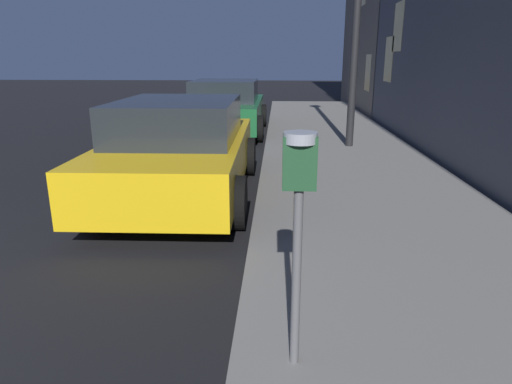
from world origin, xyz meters
The scene contains 3 objects.
parking_meter centered at (4.41, 0.14, 1.26)m, with size 0.19×0.19×1.47m.
car_yellow_cab centered at (2.85, 4.13, 0.72)m, with size 2.14×4.30×1.43m.
car_green centered at (2.85, 10.00, 0.71)m, with size 2.13×4.28×1.43m.
Camera 1 is at (4.29, -2.31, 2.01)m, focal length 31.63 mm.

